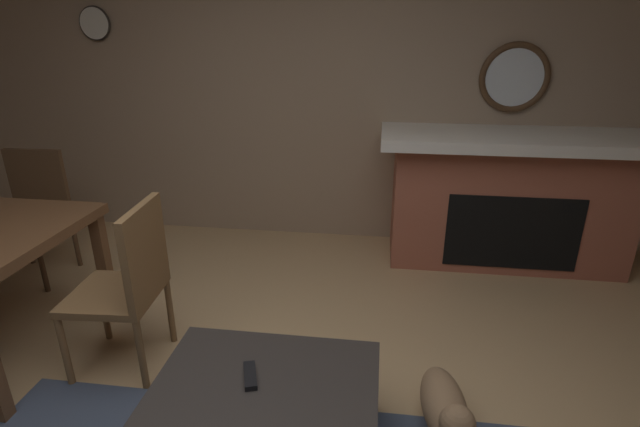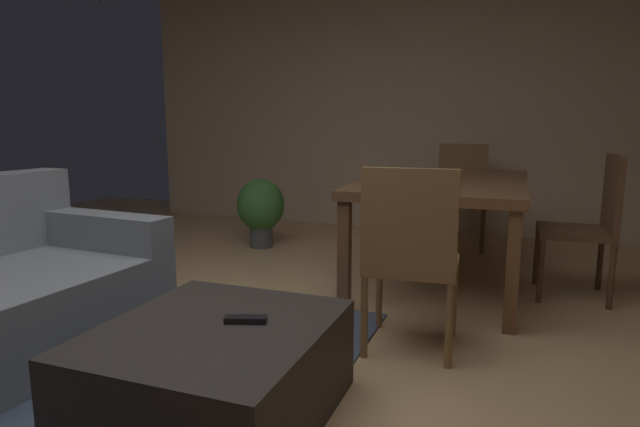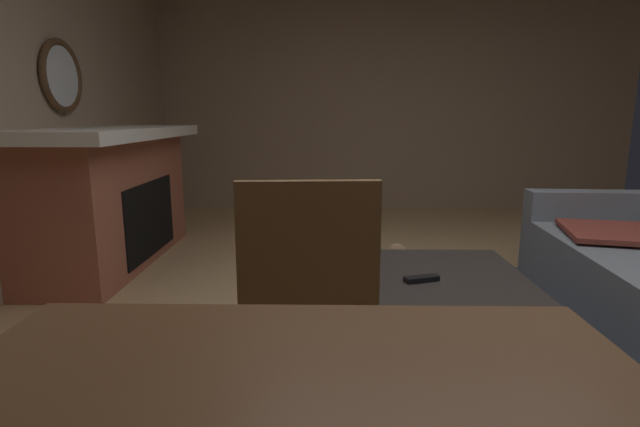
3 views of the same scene
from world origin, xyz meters
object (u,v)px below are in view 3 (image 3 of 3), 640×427
ottoman_coffee_table (437,314)px  small_dog (368,269)px  dining_chair_west (310,323)px  fireplace (112,196)px  tv_remote (422,279)px  round_wall_mirror (62,76)px

ottoman_coffee_table → small_dog: (-0.76, -0.26, -0.02)m
ottoman_coffee_table → small_dog: ottoman_coffee_table is taller
dining_chair_west → small_dog: 1.68m
fireplace → dining_chair_west: size_ratio=2.12×
tv_remote → dining_chair_west: size_ratio=0.17×
fireplace → small_dog: size_ratio=3.74×
ottoman_coffee_table → tv_remote: 0.23m
tv_remote → small_dog: 0.88m
tv_remote → small_dog: size_ratio=0.30×
fireplace → tv_remote: size_ratio=12.32×
fireplace → dining_chair_west: 2.76m
fireplace → dining_chair_west: (2.25, 1.59, -0.00)m
tv_remote → dining_chair_west: (0.77, -0.48, 0.13)m
fireplace → dining_chair_west: bearing=35.2°
tv_remote → dining_chair_west: dining_chair_west is taller
round_wall_mirror → dining_chair_west: bearing=39.8°
ottoman_coffee_table → small_dog: bearing=-161.0°
fireplace → ottoman_coffee_table: fireplace is taller
dining_chair_west → fireplace: bearing=-144.8°
ottoman_coffee_table → tv_remote: bearing=-53.6°
fireplace → tv_remote: fireplace is taller
tv_remote → small_dog: tv_remote is taller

